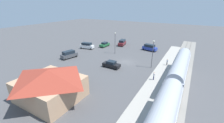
% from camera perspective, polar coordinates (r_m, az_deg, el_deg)
% --- Properties ---
extents(ground_plane, '(200.00, 200.00, 0.00)m').
position_cam_1_polar(ground_plane, '(41.63, 5.56, -0.15)').
color(ground_plane, '#4C4C4F').
extents(railway_track, '(4.80, 70.00, 0.30)m').
position_cam_1_polar(railway_track, '(38.60, 24.87, -3.75)').
color(railway_track, gray).
rests_on(railway_track, ground).
extents(platform, '(3.20, 46.00, 0.30)m').
position_cam_1_polar(platform, '(38.95, 19.09, -2.59)').
color(platform, '#A8A399').
rests_on(platform, ground).
extents(station_building, '(10.39, 9.24, 5.36)m').
position_cam_1_polar(station_building, '(26.79, -22.89, -7.98)').
color(station_building, tan).
rests_on(station_building, ground).
extents(pedestrian_on_platform, '(0.36, 0.36, 1.71)m').
position_cam_1_polar(pedestrian_on_platform, '(40.72, 20.57, -0.03)').
color(pedestrian_on_platform, '#333338').
rests_on(pedestrian_on_platform, platform).
extents(pedestrian_waiting_far, '(0.36, 0.36, 1.71)m').
position_cam_1_polar(pedestrian_waiting_far, '(31.99, 15.87, -5.24)').
color(pedestrian_waiting_far, '#23284C').
rests_on(pedestrian_waiting_far, platform).
extents(suv_blue, '(5.17, 3.06, 2.22)m').
position_cam_1_polar(suv_blue, '(53.07, 14.36, 5.31)').
color(suv_blue, '#283D9E').
rests_on(suv_blue, ground).
extents(sedan_black, '(4.55, 2.38, 1.74)m').
position_cam_1_polar(sedan_black, '(37.49, -0.23, -1.07)').
color(sedan_black, black).
rests_on(sedan_black, ground).
extents(suv_charcoal, '(3.02, 5.22, 2.22)m').
position_cam_1_polar(suv_charcoal, '(45.99, -16.28, 2.68)').
color(suv_charcoal, '#47494F').
rests_on(suv_charcoal, ground).
extents(sedan_green, '(2.02, 4.57, 1.74)m').
position_cam_1_polar(sedan_green, '(56.59, -2.89, 6.63)').
color(sedan_green, '#236638').
rests_on(sedan_green, ground).
extents(suv_white, '(5.17, 3.06, 2.22)m').
position_cam_1_polar(suv_white, '(54.57, -9.67, 6.10)').
color(suv_white, white).
rests_on(suv_white, ground).
extents(suv_maroon, '(2.73, 5.15, 2.22)m').
position_cam_1_polar(suv_maroon, '(58.43, 3.96, 7.35)').
color(suv_maroon, maroon).
rests_on(suv_maroon, ground).
extents(light_pole_near_platform, '(0.44, 0.44, 7.08)m').
position_cam_1_polar(light_pole_near_platform, '(37.46, 15.52, 4.02)').
color(light_pole_near_platform, '#515156').
rests_on(light_pole_near_platform, ground).
extents(light_pole_lot_center, '(0.44, 0.44, 6.90)m').
position_cam_1_polar(light_pole_lot_center, '(47.43, 1.19, 8.19)').
color(light_pole_lot_center, '#515156').
rests_on(light_pole_lot_center, ground).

